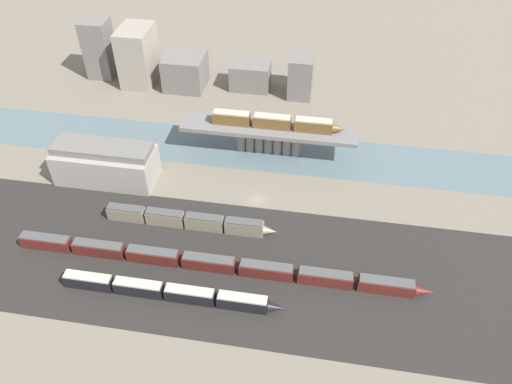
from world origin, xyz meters
The scene contains 14 objects.
ground_plane centered at (0.00, 0.00, 0.00)m, with size 400.00×400.00×0.00m, color #756B5B.
railbed_yard centered at (0.00, -24.00, 0.00)m, with size 280.00×42.00×0.01m, color #282623.
river_water centered at (0.00, 22.29, 0.00)m, with size 320.00×19.58×0.01m, color slate.
bridge centered at (0.00, 22.29, 6.73)m, with size 52.16×9.88×9.17m.
train_on_bridge centered at (2.30, 22.29, 11.06)m, with size 39.21×3.08×3.88m.
train_yard_near centered at (-13.92, -35.14, 1.77)m, with size 51.00×2.67×3.62m.
train_yard_mid centered at (-5.71, -25.41, 1.77)m, with size 99.46×2.81×3.60m.
train_yard_far centered at (-15.70, -12.71, 2.04)m, with size 44.51×2.68×4.15m.
warehouse_building centered at (-43.47, 2.43, 5.50)m, with size 27.90×11.89×11.57m.
city_block_far_left centered at (-68.17, 59.90, 10.63)m, with size 9.42×9.19×21.27m, color slate.
city_block_left centered at (-52.52, 57.51, 10.25)m, with size 10.95×15.44×20.51m, color gray.
city_block_center centered at (-35.28, 56.88, 5.98)m, with size 14.12×13.85×11.96m, color slate.
city_block_right centered at (-12.02, 59.44, 4.72)m, with size 14.04×9.12×9.45m, color slate.
city_block_far_right centered at (6.19, 58.09, 7.30)m, with size 8.23×11.56×14.59m, color slate.
Camera 1 is at (16.25, -99.36, 92.51)m, focal length 35.00 mm.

